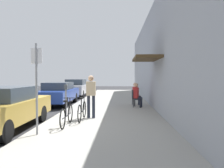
{
  "coord_description": "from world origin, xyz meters",
  "views": [
    {
      "loc": [
        2.78,
        -8.54,
        1.8
      ],
      "look_at": [
        2.17,
        7.32,
        1.22
      ],
      "focal_mm": 35.22,
      "sensor_mm": 36.0,
      "label": 1
    }
  ],
  "objects": [
    {
      "name": "seated_patron_1",
      "position": [
        3.69,
        4.12,
        0.82
      ],
      "size": [
        0.48,
        0.43,
        1.29
      ],
      "color": "#232838",
      "rests_on": "sidewalk_slab"
    },
    {
      "name": "parking_meter",
      "position": [
        0.45,
        0.74,
        0.89
      ],
      "size": [
        0.12,
        0.1,
        1.32
      ],
      "color": "slate",
      "rests_on": "sidewalk_slab"
    },
    {
      "name": "street_sign",
      "position": [
        0.4,
        -2.4,
        1.64
      ],
      "size": [
        0.32,
        0.06,
        2.6
      ],
      "color": "gray",
      "rests_on": "sidewalk_slab"
    },
    {
      "name": "seated_patron_0",
      "position": [
        3.69,
        3.27,
        0.82
      ],
      "size": [
        0.5,
        0.45,
        1.29
      ],
      "color": "#232838",
      "rests_on": "sidewalk_slab"
    },
    {
      "name": "bicycle_0",
      "position": [
        0.97,
        -1.23,
        0.48
      ],
      "size": [
        0.46,
        1.71,
        0.9
      ],
      "color": "black",
      "rests_on": "sidewalk_slab"
    },
    {
      "name": "bicycle_1",
      "position": [
        1.32,
        -0.28,
        0.48
      ],
      "size": [
        0.46,
        1.71,
        0.9
      ],
      "color": "black",
      "rests_on": "sidewalk_slab"
    },
    {
      "name": "pedestrian_standing",
      "position": [
        1.61,
        0.14,
        1.12
      ],
      "size": [
        0.36,
        0.22,
        1.7
      ],
      "color": "#232838",
      "rests_on": "sidewalk_slab"
    },
    {
      "name": "parked_car_2",
      "position": [
        -1.1,
        10.43,
        0.78
      ],
      "size": [
        1.8,
        4.4,
        1.51
      ],
      "color": "#B7B7BC",
      "rests_on": "ground_plane"
    },
    {
      "name": "sidewalk_slab",
      "position": [
        2.25,
        2.0,
        0.06
      ],
      "size": [
        4.5,
        32.0,
        0.12
      ],
      "primitive_type": "cube",
      "color": "#9E9B93",
      "rests_on": "ground_plane"
    },
    {
      "name": "parked_car_0",
      "position": [
        -1.1,
        -1.45,
        0.75
      ],
      "size": [
        1.8,
        4.4,
        1.43
      ],
      "color": "#A58433",
      "rests_on": "ground_plane"
    },
    {
      "name": "cafe_chair_1",
      "position": [
        3.63,
        4.11,
        0.62
      ],
      "size": [
        0.52,
        0.52,
        0.87
      ],
      "color": "black",
      "rests_on": "sidewalk_slab"
    },
    {
      "name": "cafe_chair_0",
      "position": [
        3.63,
        3.29,
        0.62
      ],
      "size": [
        0.55,
        0.55,
        0.87
      ],
      "color": "black",
      "rests_on": "sidewalk_slab"
    },
    {
      "name": "building_facade",
      "position": [
        4.65,
        2.0,
        2.82
      ],
      "size": [
        1.4,
        32.0,
        5.64
      ],
      "color": "#999EA8",
      "rests_on": "ground_plane"
    },
    {
      "name": "ground_plane",
      "position": [
        0.0,
        0.0,
        0.0
      ],
      "size": [
        60.0,
        60.0,
        0.0
      ],
      "primitive_type": "plane",
      "color": "#2D2D30"
    },
    {
      "name": "parked_car_1",
      "position": [
        -1.1,
        4.91,
        0.73
      ],
      "size": [
        1.8,
        4.4,
        1.4
      ],
      "color": "navy",
      "rests_on": "ground_plane"
    }
  ]
}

